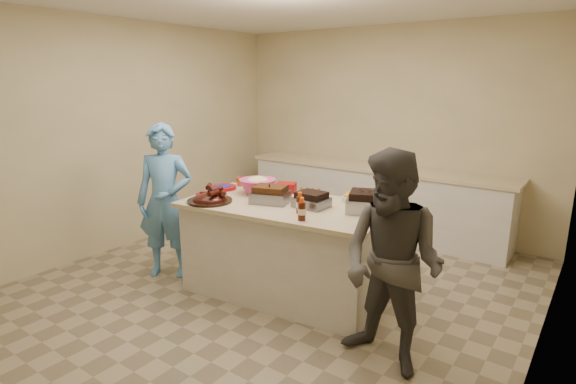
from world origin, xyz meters
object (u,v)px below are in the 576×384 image
Objects in this scene: coleslaw_bowl at (258,194)px; guest_gray at (386,364)px; bbq_bottle_a at (300,213)px; bbq_bottle_b at (302,220)px; island at (285,292)px; plastic_cup at (240,186)px; roasting_pan at (365,212)px; mustard_bottle at (267,196)px; guest_blue at (170,274)px; rib_platter at (210,202)px.

guest_gray is at bearing -20.28° from coleslaw_bowl.
bbq_bottle_a is 0.98× the size of bbq_bottle_b.
plastic_cup is at bearing 152.85° from island.
bbq_bottle_a is at bearing 128.95° from bbq_bottle_b.
mustard_bottle is (-1.03, -0.07, 0.00)m from roasting_pan.
roasting_pan is 1.54m from plastic_cup.
bbq_bottle_b reaches higher than guest_blue.
plastic_cup reaches higher than guest_blue.
island is 14.90× the size of mustard_bottle.
bbq_bottle_b is (0.41, -0.33, 0.89)m from island.
coleslaw_bowl reaches higher than plastic_cup.
guest_blue is at bearing -122.43° from plastic_cup.
coleslaw_bowl reaches higher than roasting_pan.
mustard_bottle is at bearing 153.73° from bbq_bottle_a.
bbq_bottle_a is at bearing -22.94° from plastic_cup.
guest_gray is (2.51, -0.12, 0.00)m from guest_blue.
island is 4.47× the size of rib_platter.
coleslaw_bowl is at bearing -22.49° from plastic_cup.
rib_platter reaches higher than island.
bbq_bottle_a is 0.67m from mustard_bottle.
guest_blue is (-1.53, -0.21, -0.89)m from bbq_bottle_a.
bbq_bottle_a is (0.28, -0.17, 0.89)m from island.
guest_gray is (1.71, -0.63, -0.89)m from coleslaw_bowl.
mustard_bottle is (0.29, 0.49, 0.00)m from rib_platter.
roasting_pan reaches higher than plastic_cup.
mustard_bottle is at bearing -18.76° from plastic_cup.
bbq_bottle_b is (0.13, -0.16, 0.00)m from bbq_bottle_a.
rib_platter is 2.24× the size of bbq_bottle_b.
guest_blue is at bearing -170.38° from island.
mustard_bottle is 1.38m from guest_blue.
roasting_pan is 0.84× the size of coleslaw_bowl.
coleslaw_bowl is at bearing 151.19° from bbq_bottle_b.
bbq_bottle_a is at bearing 12.48° from rib_platter.
island is 1.14m from rib_platter.
bbq_bottle_a is at bearing -23.16° from coleslaw_bowl.
bbq_bottle_b reaches higher than guest_gray.
bbq_bottle_a reaches higher than plastic_cup.
guest_gray is (0.55, -0.69, -0.89)m from roasting_pan.
bbq_bottle_a is (-0.43, -0.37, 0.00)m from roasting_pan.
plastic_cup is 0.06× the size of guest_blue.
guest_blue is at bearing -172.31° from bbq_bottle_a.
bbq_bottle_b is at bearing -26.96° from plastic_cup.
island is 1.36m from guest_gray.
rib_platter is 2.08m from guest_gray.
bbq_bottle_b reaches higher than island.
bbq_bottle_b is at bearing -29.92° from guest_blue.
guest_gray is (1.88, -0.13, -0.89)m from rib_platter.
coleslaw_bowl is 0.79m from bbq_bottle_a.
coleslaw_bowl is 2.01× the size of bbq_bottle_a.
mustard_bottle is 1.26× the size of plastic_cup.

